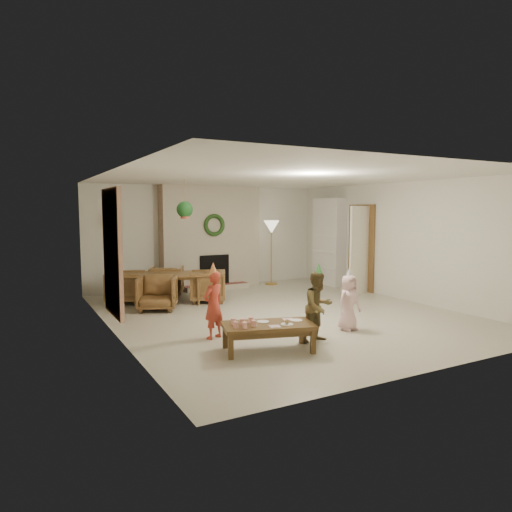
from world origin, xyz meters
TOP-DOWN VIEW (x-y plane):
  - floor at (0.00, 0.00)m, footprint 7.00×7.00m
  - ceiling at (0.00, 0.00)m, footprint 7.00×7.00m
  - wall_back at (0.00, 3.50)m, footprint 7.00×0.00m
  - wall_front at (0.00, -3.50)m, footprint 7.00×0.00m
  - wall_left at (-3.00, 0.00)m, footprint 0.00×7.00m
  - wall_right at (3.00, 0.00)m, footprint 0.00×7.00m
  - fireplace_mass at (0.00, 3.30)m, footprint 2.50×0.40m
  - fireplace_hearth at (0.00, 2.95)m, footprint 1.60×0.30m
  - fireplace_firebox at (0.00, 3.12)m, footprint 0.75×0.12m
  - fireplace_wreath at (0.00, 3.07)m, footprint 0.54×0.10m
  - floor_lamp_base at (1.55, 3.00)m, footprint 0.31×0.31m
  - floor_lamp_post at (1.55, 3.00)m, footprint 0.03×0.03m
  - floor_lamp_shade at (1.55, 3.00)m, footprint 0.40×0.40m
  - bookshelf_carcass at (2.84, 2.30)m, footprint 0.30×1.00m
  - bookshelf_shelf_a at (2.82, 2.30)m, footprint 0.30×0.92m
  - bookshelf_shelf_b at (2.82, 2.30)m, footprint 0.30×0.92m
  - bookshelf_shelf_c at (2.82, 2.30)m, footprint 0.30×0.92m
  - bookshelf_shelf_d at (2.82, 2.30)m, footprint 0.30×0.92m
  - books_row_lower at (2.80, 2.15)m, footprint 0.20×0.40m
  - books_row_mid at (2.80, 2.35)m, footprint 0.20×0.44m
  - books_row_upper at (2.80, 2.20)m, footprint 0.20×0.36m
  - door_frame at (2.96, 1.20)m, footprint 0.05×0.86m
  - door_leaf at (2.58, 0.82)m, footprint 0.77×0.32m
  - curtain_panel at (-2.96, 0.20)m, footprint 0.06×1.20m
  - dining_table at (-1.62, 2.04)m, footprint 1.94×1.56m
  - dining_chair_near at (-1.92, 1.36)m, footprint 0.94×0.95m
  - dining_chair_far at (-1.31, 2.73)m, footprint 0.94×0.95m
  - dining_chair_left at (-2.30, 2.35)m, footprint 0.95×0.94m
  - dining_chair_right at (-0.77, 1.66)m, footprint 0.95×0.94m
  - hanging_plant_cord at (-1.30, 1.50)m, footprint 0.01×0.01m
  - hanging_plant_pot at (-1.30, 1.50)m, footprint 0.16×0.16m
  - hanging_plant_foliage at (-1.30, 1.50)m, footprint 0.32×0.32m
  - coffee_table_top at (-1.34, -1.87)m, footprint 1.34×0.93m
  - coffee_table_apron at (-1.34, -1.87)m, footprint 1.23×0.81m
  - coffee_leg_fl at (-1.94, -1.95)m, footprint 0.08×0.08m
  - coffee_leg_fr at (-0.87, -2.26)m, footprint 0.08×0.08m
  - coffee_leg_bl at (-1.80, -1.48)m, footprint 0.08×0.08m
  - coffee_leg_br at (-0.73, -1.79)m, footprint 0.08×0.08m
  - cup_a at (-1.83, -1.87)m, footprint 0.08×0.08m
  - cup_b at (-1.77, -1.69)m, footprint 0.08×0.08m
  - cup_c at (-1.73, -1.95)m, footprint 0.08×0.08m
  - cup_d at (-1.68, -1.77)m, footprint 0.08×0.08m
  - cup_e at (-1.58, -1.92)m, footprint 0.08×0.08m
  - cup_f at (-1.53, -1.74)m, footprint 0.08×0.08m
  - plate_a at (-1.35, -1.75)m, footprint 0.21×0.21m
  - plate_b at (-1.14, -2.03)m, footprint 0.21×0.21m
  - plate_c at (-0.90, -1.90)m, footprint 0.21×0.21m
  - food_scoop at (-1.14, -2.03)m, footprint 0.08×0.08m
  - napkin_left at (-1.34, -2.05)m, footprint 0.17×0.17m
  - napkin_right at (-0.97, -1.80)m, footprint 0.17×0.17m
  - child_red at (-1.75, -0.95)m, footprint 0.43×0.37m
  - party_hat_red at (-1.75, -0.95)m, footprint 0.15×0.15m
  - child_plaid at (-0.47, -1.82)m, footprint 0.54×0.44m
  - party_hat_plaid at (-0.47, -1.82)m, footprint 0.15×0.15m
  - child_pink at (0.34, -1.52)m, footprint 0.47×0.34m
  - party_hat_pink at (0.34, -1.52)m, footprint 0.12×0.12m

SIDE VIEW (x-z plane):
  - floor at x=0.00m, z-range 0.00..0.00m
  - floor_lamp_base at x=1.55m, z-range 0.00..0.03m
  - fireplace_hearth at x=0.00m, z-range 0.00..0.12m
  - coffee_leg_fl at x=-1.94m, z-range 0.00..0.32m
  - coffee_leg_fr at x=-0.87m, z-range 0.00..0.32m
  - coffee_leg_bl at x=-1.80m, z-range 0.00..0.32m
  - coffee_leg_br at x=-0.73m, z-range 0.00..0.32m
  - coffee_table_apron at x=-1.34m, z-range 0.24..0.32m
  - dining_table at x=-1.62m, z-range 0.00..0.60m
  - dining_chair_near at x=-1.92m, z-range 0.00..0.66m
  - dining_chair_far at x=-1.31m, z-range 0.00..0.66m
  - dining_chair_left at x=-2.30m, z-range 0.00..0.66m
  - dining_chair_right at x=-0.77m, z-range 0.00..0.66m
  - coffee_table_top at x=-1.34m, z-range 0.32..0.38m
  - napkin_left at x=-1.34m, z-range 0.38..0.38m
  - napkin_right at x=-0.97m, z-range 0.38..0.38m
  - plate_a at x=-1.35m, z-range 0.38..0.38m
  - plate_b at x=-1.14m, z-range 0.38..0.38m
  - plate_c at x=-0.90m, z-range 0.38..0.38m
  - food_scoop at x=-1.14m, z-range 0.38..0.45m
  - cup_a at x=-1.83m, z-range 0.38..0.46m
  - cup_b at x=-1.77m, z-range 0.38..0.46m
  - cup_c at x=-1.73m, z-range 0.38..0.46m
  - cup_d at x=-1.68m, z-range 0.38..0.46m
  - cup_e at x=-1.58m, z-range 0.38..0.46m
  - cup_f at x=-1.53m, z-range 0.38..0.46m
  - child_pink at x=0.34m, z-range 0.00..0.89m
  - fireplace_firebox at x=0.00m, z-range 0.07..0.82m
  - bookshelf_shelf_a at x=2.82m, z-range 0.43..0.47m
  - child_red at x=-1.75m, z-range 0.00..1.01m
  - child_plaid at x=-0.47m, z-range 0.00..1.03m
  - books_row_lower at x=2.80m, z-range 0.47..0.71m
  - floor_lamp_post at x=1.55m, z-range 0.03..1.51m
  - bookshelf_shelf_b at x=2.82m, z-range 0.83..0.86m
  - party_hat_pink at x=0.34m, z-range 0.85..1.01m
  - books_row_mid at x=2.80m, z-range 0.87..1.11m
  - door_leaf at x=2.58m, z-range 0.00..2.00m
  - door_frame at x=2.96m, z-range 0.00..2.04m
  - party_hat_red at x=-1.75m, z-range 0.96..1.15m
  - party_hat_plaid at x=-0.47m, z-range 0.99..1.15m
  - bookshelf_carcass at x=2.84m, z-range 0.00..2.20m
  - wall_back at x=0.00m, z-range -2.25..4.75m
  - wall_front at x=0.00m, z-range -2.25..4.75m
  - wall_left at x=-3.00m, z-range -2.25..4.75m
  - wall_right at x=3.00m, z-range -2.25..4.75m
  - fireplace_mass at x=0.00m, z-range 0.00..2.50m
  - bookshelf_shelf_c at x=2.82m, z-range 1.24..1.26m
  - curtain_panel at x=-2.96m, z-range 0.25..2.25m
  - books_row_upper at x=2.80m, z-range 1.27..1.49m
  - floor_lamp_shade at x=1.55m, z-range 1.32..1.65m
  - fireplace_wreath at x=0.00m, z-range 1.28..1.82m
  - bookshelf_shelf_d at x=2.82m, z-range 1.64..1.66m
  - hanging_plant_pot at x=-1.30m, z-range 1.74..1.86m
  - hanging_plant_foliage at x=-1.30m, z-range 1.76..2.08m
  - hanging_plant_cord at x=-1.30m, z-range 1.80..2.50m
  - ceiling at x=0.00m, z-range 2.50..2.50m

